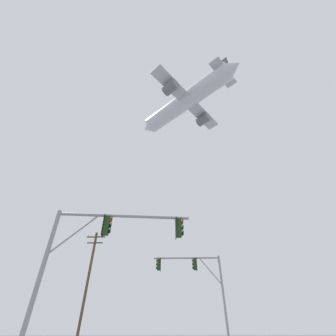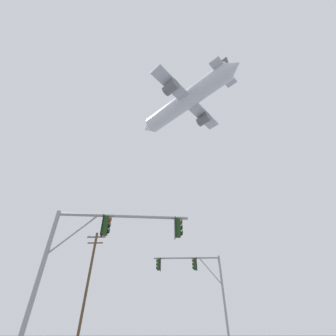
{
  "view_description": "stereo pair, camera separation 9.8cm",
  "coord_description": "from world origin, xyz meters",
  "px_view_note": "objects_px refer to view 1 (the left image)",
  "views": [
    {
      "loc": [
        0.74,
        -3.94,
        1.15
      ],
      "look_at": [
        0.1,
        16.07,
        15.61
      ],
      "focal_mm": 24.09,
      "sensor_mm": 36.0,
      "label": 1
    },
    {
      "loc": [
        0.84,
        -3.94,
        1.15
      ],
      "look_at": [
        0.1,
        16.07,
        15.61
      ],
      "focal_mm": 24.09,
      "sensor_mm": 36.0,
      "label": 2
    }
  ],
  "objects_px": {
    "signal_pole_far": "(198,276)",
    "utility_pole": "(88,279)",
    "signal_pole_near": "(102,241)",
    "airplane": "(185,101)"
  },
  "relations": [
    {
      "from": "signal_pole_far",
      "to": "utility_pole",
      "type": "height_order",
      "value": "utility_pole"
    },
    {
      "from": "utility_pole",
      "to": "airplane",
      "type": "relative_size",
      "value": 0.44
    },
    {
      "from": "utility_pole",
      "to": "airplane",
      "type": "height_order",
      "value": "airplane"
    },
    {
      "from": "signal_pole_far",
      "to": "airplane",
      "type": "distance_m",
      "value": 43.72
    },
    {
      "from": "signal_pole_far",
      "to": "utility_pole",
      "type": "xyz_separation_m",
      "value": [
        -11.26,
        5.82,
        0.86
      ]
    },
    {
      "from": "utility_pole",
      "to": "airplane",
      "type": "bearing_deg",
      "value": 34.06
    },
    {
      "from": "signal_pole_near",
      "to": "signal_pole_far",
      "type": "relative_size",
      "value": 1.02
    },
    {
      "from": "signal_pole_near",
      "to": "airplane",
      "type": "height_order",
      "value": "airplane"
    },
    {
      "from": "airplane",
      "to": "signal_pole_far",
      "type": "bearing_deg",
      "value": -95.24
    },
    {
      "from": "utility_pole",
      "to": "signal_pole_near",
      "type": "bearing_deg",
      "value": -69.25
    }
  ]
}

